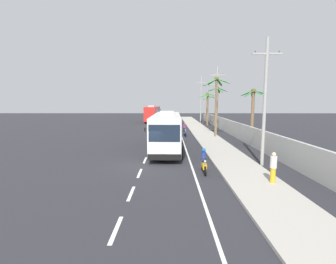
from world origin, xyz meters
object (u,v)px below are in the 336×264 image
(utility_pole_mid, at_px, (216,99))
(utility_pole_far, at_px, (201,99))
(motorcycle_trailing, at_px, (185,131))
(pedestrian_near_kerb, at_px, (273,167))
(palm_nearest, at_px, (208,101))
(coach_bus_foreground, at_px, (167,130))
(palm_fourth, at_px, (253,107))
(utility_pole_nearest, at_px, (265,100))
(palm_third, at_px, (216,93))
(coach_bus_far_lane, at_px, (153,113))
(motorcycle_beside_bus, at_px, (204,163))
(palm_second, at_px, (207,102))
(palm_farthest, at_px, (217,99))

(utility_pole_mid, xyz_separation_m, utility_pole_far, (0.06, 17.54, 0.22))
(motorcycle_trailing, xyz_separation_m, pedestrian_near_kerb, (3.72, -19.46, 0.36))
(palm_nearest, bearing_deg, motorcycle_trailing, -109.97)
(coach_bus_foreground, relative_size, palm_fourth, 2.00)
(utility_pole_nearest, bearing_deg, coach_bus_foreground, 139.42)
(palm_third, bearing_deg, utility_pole_far, 88.03)
(motorcycle_trailing, relative_size, palm_nearest, 0.32)
(coach_bus_foreground, relative_size, coach_bus_far_lane, 1.09)
(utility_pole_mid, bearing_deg, coach_bus_foreground, -120.85)
(palm_nearest, bearing_deg, utility_pole_nearest, -91.08)
(pedestrian_near_kerb, distance_m, utility_pole_mid, 22.18)
(utility_pole_far, distance_m, palm_nearest, 5.44)
(coach_bus_far_lane, bearing_deg, palm_third, -68.00)
(utility_pole_far, relative_size, palm_third, 1.30)
(motorcycle_beside_bus, bearing_deg, palm_second, 81.09)
(motorcycle_beside_bus, height_order, motorcycle_trailing, motorcycle_trailing)
(coach_bus_foreground, relative_size, motorcycle_trailing, 6.14)
(palm_third, bearing_deg, utility_pole_nearest, -86.74)
(utility_pole_far, bearing_deg, utility_pole_mid, -90.18)
(utility_pole_far, distance_m, palm_third, 21.00)
(coach_bus_far_lane, distance_m, motorcycle_beside_bus, 40.80)
(motorcycle_beside_bus, distance_m, utility_pole_mid, 20.36)
(utility_pole_mid, bearing_deg, utility_pole_far, 89.82)
(palm_nearest, bearing_deg, coach_bus_foreground, -107.74)
(coach_bus_far_lane, height_order, palm_farthest, palm_farthest)
(palm_third, bearing_deg, coach_bus_far_lane, 112.00)
(pedestrian_near_kerb, height_order, utility_pole_nearest, utility_pole_nearest)
(motorcycle_beside_bus, bearing_deg, palm_nearest, 80.88)
(coach_bus_far_lane, relative_size, palm_third, 1.43)
(utility_pole_mid, bearing_deg, palm_farthest, 77.97)
(utility_pole_far, relative_size, palm_second, 1.56)
(motorcycle_trailing, bearing_deg, palm_second, 72.24)
(motorcycle_beside_bus, distance_m, pedestrian_near_kerb, 4.27)
(pedestrian_near_kerb, relative_size, palm_second, 0.27)
(coach_bus_far_lane, bearing_deg, motorcycle_trailing, -75.71)
(palm_fourth, xyz_separation_m, palm_farthest, (-0.87, 15.68, 1.03))
(coach_bus_foreground, xyz_separation_m, palm_third, (6.22, 8.08, 3.83))
(palm_farthest, bearing_deg, utility_pole_mid, -102.03)
(utility_pole_mid, bearing_deg, palm_second, 86.01)
(utility_pole_mid, xyz_separation_m, palm_second, (1.07, 15.27, -0.41))
(palm_fourth, bearing_deg, palm_nearest, 95.03)
(palm_farthest, bearing_deg, pedestrian_near_kerb, -94.81)
(motorcycle_beside_bus, distance_m, palm_fourth, 13.64)
(pedestrian_near_kerb, xyz_separation_m, utility_pole_nearest, (1.00, 4.27, 3.67))
(utility_pole_mid, bearing_deg, pedestrian_near_kerb, -92.26)
(coach_bus_foreground, xyz_separation_m, motorcycle_beside_bus, (2.51, -7.88, -1.26))
(utility_pole_mid, xyz_separation_m, palm_fourth, (2.49, -8.11, -0.98))
(palm_second, bearing_deg, coach_bus_foreground, -106.52)
(palm_fourth, bearing_deg, utility_pole_nearest, -103.97)
(motorcycle_beside_bus, xyz_separation_m, palm_third, (3.70, 15.96, 5.08))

